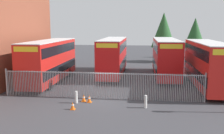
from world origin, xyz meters
TOP-DOWN VIEW (x-y plane):
  - ground_plane at (0.00, 8.00)m, footprint 100.00×100.00m
  - palisade_fence at (-0.40, 0.00)m, footprint 16.50×0.14m
  - double_decker_bus_near_gate at (9.11, 4.94)m, footprint 2.54×10.81m
  - double_decker_bus_behind_fence_left at (-6.78, 5.51)m, footprint 2.54×10.81m
  - double_decker_bus_behind_fence_right at (-0.60, 10.15)m, footprint 2.54×10.81m
  - double_decker_bus_far_back at (5.59, 9.91)m, footprint 2.54×10.81m
  - bollard_near_left at (-2.14, -1.38)m, footprint 0.20×0.20m
  - bollard_center_front at (3.18, -1.93)m, footprint 0.20×0.20m
  - traffic_cone_by_gate at (-1.17, -1.10)m, footprint 0.34×0.34m
  - traffic_cone_mid_forecourt at (-2.00, -2.91)m, footprint 0.34×0.34m
  - traffic_cone_near_kerb at (-1.66, -0.91)m, footprint 0.34×0.34m
  - tree_tall_back at (12.64, 29.15)m, footprint 3.90×3.90m
  - tree_short_side at (6.30, 22.45)m, footprint 3.96×3.96m

SIDE VIEW (x-z plane):
  - ground_plane at x=0.00m, z-range 0.00..0.00m
  - traffic_cone_by_gate at x=-1.17m, z-range -0.01..0.58m
  - traffic_cone_mid_forecourt at x=-2.00m, z-range -0.01..0.58m
  - traffic_cone_near_kerb at x=-1.66m, z-range -0.01..0.58m
  - bollard_near_left at x=-2.14m, z-range 0.00..0.95m
  - bollard_center_front at x=3.18m, z-range 0.00..0.95m
  - palisade_fence at x=-0.40m, z-range 0.01..2.36m
  - double_decker_bus_near_gate at x=9.11m, z-range 0.21..4.63m
  - double_decker_bus_behind_fence_left at x=-6.78m, z-range 0.21..4.63m
  - double_decker_bus_behind_fence_right at x=-0.60m, z-range 0.21..4.63m
  - double_decker_bus_far_back at x=5.59m, z-range 0.21..4.63m
  - tree_tall_back at x=12.64m, z-range 0.93..8.38m
  - tree_short_side at x=6.30m, z-range 1.21..9.30m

